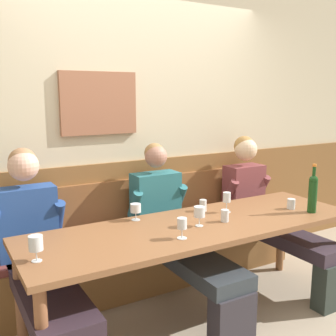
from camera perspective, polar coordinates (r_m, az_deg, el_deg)
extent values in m
cube|color=tan|center=(3.16, 5.49, -21.85)|extent=(6.80, 6.80, 0.02)
cube|color=beige|center=(3.62, -4.23, 6.02)|extent=(6.80, 0.08, 2.80)
cube|color=#986045|center=(3.41, -9.77, 9.05)|extent=(0.65, 0.04, 0.52)
cube|color=brown|center=(3.74, -3.68, -7.16)|extent=(6.80, 0.03, 1.10)
cube|color=brown|center=(3.67, -2.01, -12.99)|extent=(2.83, 0.42, 0.44)
cube|color=brown|center=(3.58, -2.03, -9.39)|extent=(2.77, 0.39, 0.05)
cube|color=brown|center=(3.66, -3.46, -4.82)|extent=(2.83, 0.04, 0.45)
cube|color=brown|center=(2.94, 4.18, -8.28)|extent=(2.53, 0.79, 0.04)
cylinder|color=brown|center=(2.96, -20.30, -16.73)|extent=(0.07, 0.07, 0.71)
cylinder|color=brown|center=(4.04, 15.75, -9.05)|extent=(0.07, 0.07, 0.71)
cube|color=#31232D|center=(2.75, -16.60, -16.93)|extent=(0.36, 1.08, 0.11)
cube|color=navy|center=(3.16, -19.41, -7.23)|extent=(0.42, 0.19, 0.52)
sphere|color=#E2AC93|center=(3.05, -19.86, 0.29)|extent=(0.22, 0.22, 0.22)
sphere|color=#A2724D|center=(3.07, -19.97, 0.86)|extent=(0.20, 0.20, 0.20)
cylinder|color=navy|center=(3.16, -15.30, -6.53)|extent=(0.08, 0.20, 0.27)
cube|color=#302C33|center=(2.90, 9.08, -20.61)|extent=(0.31, 0.14, 0.38)
cube|color=#30383E|center=(3.13, 3.44, -12.94)|extent=(0.34, 1.08, 0.11)
cube|color=#286870|center=(3.50, -1.77, -4.92)|extent=(0.41, 0.21, 0.52)
sphere|color=#A87460|center=(3.40, -1.73, 1.66)|extent=(0.19, 0.19, 0.19)
sphere|color=#9B7445|center=(3.42, -1.93, 2.11)|extent=(0.18, 0.18, 0.18)
cylinder|color=#286870|center=(3.36, -4.69, -5.16)|extent=(0.08, 0.20, 0.27)
cylinder|color=#286870|center=(3.56, 1.61, -4.23)|extent=(0.08, 0.20, 0.27)
cube|color=#2C3530|center=(3.54, 22.12, -15.21)|extent=(0.29, 0.14, 0.38)
cube|color=#372B37|center=(3.74, 16.42, -9.42)|extent=(0.32, 1.08, 0.11)
cube|color=brown|center=(4.05, 10.70, -3.12)|extent=(0.38, 0.21, 0.50)
sphere|color=beige|center=(3.97, 11.00, 2.62)|extent=(0.22, 0.22, 0.22)
sphere|color=#A57740|center=(3.98, 10.78, 3.05)|extent=(0.20, 0.20, 0.20)
cylinder|color=brown|center=(3.89, 8.87, -3.34)|extent=(0.08, 0.20, 0.27)
cylinder|color=brown|center=(4.15, 13.21, -2.62)|extent=(0.08, 0.20, 0.27)
cylinder|color=#184118|center=(3.37, 19.83, -3.88)|extent=(0.07, 0.07, 0.25)
sphere|color=#184118|center=(3.34, 19.98, -1.59)|extent=(0.07, 0.07, 0.07)
cylinder|color=#184118|center=(3.33, 20.04, -0.63)|extent=(0.03, 0.03, 0.10)
cylinder|color=orange|center=(3.32, 20.10, 0.36)|extent=(0.03, 0.03, 0.02)
cylinder|color=silver|center=(2.43, -18.14, -12.42)|extent=(0.06, 0.06, 0.00)
cylinder|color=silver|center=(2.41, -18.18, -11.71)|extent=(0.01, 0.01, 0.06)
cylinder|color=silver|center=(2.39, -18.28, -10.08)|extent=(0.08, 0.08, 0.08)
cylinder|color=#E4E588|center=(2.40, -18.25, -10.66)|extent=(0.07, 0.07, 0.03)
cylinder|color=silver|center=(3.24, 8.29, -6.19)|extent=(0.07, 0.07, 0.00)
cylinder|color=silver|center=(3.23, 8.31, -5.48)|extent=(0.01, 0.01, 0.08)
cylinder|color=silver|center=(3.21, 8.35, -4.12)|extent=(0.06, 0.06, 0.08)
cylinder|color=#E0E38B|center=(3.21, 8.34, -4.55)|extent=(0.05, 0.05, 0.03)
cylinder|color=silver|center=(3.02, -4.60, -7.33)|extent=(0.07, 0.07, 0.00)
cylinder|color=silver|center=(3.01, -4.60, -6.78)|extent=(0.01, 0.01, 0.06)
cylinder|color=silver|center=(3.00, -4.62, -5.68)|extent=(0.08, 0.08, 0.06)
cylinder|color=silver|center=(2.89, 4.46, -8.18)|extent=(0.06, 0.06, 0.00)
cylinder|color=silver|center=(2.88, 4.47, -7.53)|extent=(0.01, 0.01, 0.06)
cylinder|color=silver|center=(2.86, 4.49, -6.21)|extent=(0.08, 0.08, 0.07)
cylinder|color=silver|center=(2.65, 1.99, -9.92)|extent=(0.07, 0.07, 0.00)
cylinder|color=silver|center=(2.64, 2.00, -9.24)|extent=(0.01, 0.01, 0.06)
cylinder|color=silver|center=(2.62, 2.01, -7.86)|extent=(0.06, 0.06, 0.07)
cylinder|color=silver|center=(2.99, 8.08, -6.72)|extent=(0.06, 0.06, 0.09)
cylinder|color=silver|center=(3.44, 17.09, -4.89)|extent=(0.07, 0.07, 0.08)
cylinder|color=silver|center=(3.24, 4.99, -5.31)|extent=(0.06, 0.06, 0.09)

